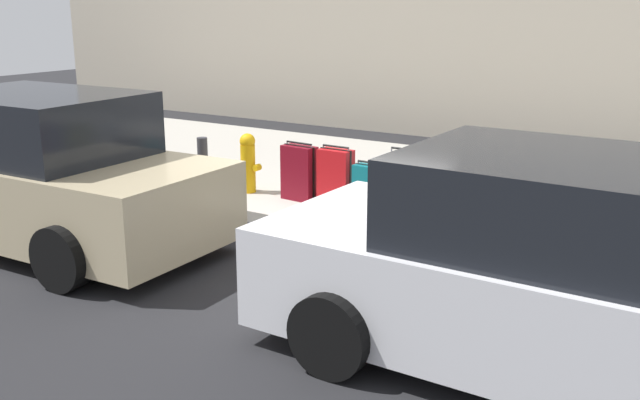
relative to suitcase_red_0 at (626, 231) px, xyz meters
The scene contains 15 objects.
ground_plane 3.35m from the suitcase_red_0, 11.90° to the left, with size 40.00×40.00×0.00m, color black.
sidewalk_curb 3.74m from the suitcase_red_0, 29.17° to the right, with size 18.00×5.00×0.14m, color #ADA89E.
suitcase_red_0 is the anchor object (origin of this frame).
suitcase_maroon_1 0.53m from the suitcase_red_0, ahead, with size 0.41×0.25×0.88m.
suitcase_navy_2 1.01m from the suitcase_red_0, ahead, with size 0.41×0.18×0.90m.
suitcase_olive_3 1.51m from the suitcase_red_0, ahead, with size 0.44×0.26×0.76m.
suitcase_silver_4 2.00m from the suitcase_red_0, ahead, with size 0.39×0.27×1.01m.
suitcase_black_5 2.48m from the suitcase_red_0, ahead, with size 0.42×0.20×0.87m.
suitcase_teal_6 2.98m from the suitcase_red_0, ahead, with size 0.41×0.22×0.64m.
suitcase_red_7 3.49m from the suitcase_red_0, ahead, with size 0.44×0.23×0.78m.
suitcase_maroon_8 4.02m from the suitcase_red_0, ahead, with size 0.48×0.26×0.77m.
fire_hydrant 4.83m from the suitcase_red_0, ahead, with size 0.39×0.21×0.81m.
bollard_post 5.49m from the suitcase_red_0, ahead, with size 0.14×0.14×0.71m, color #333338.
parked_car_white_0 2.55m from the suitcase_red_0, 91.56° to the left, with size 4.64×2.13×1.62m.
parked_car_beige_1 6.29m from the suitcase_red_0, 23.69° to the left, with size 4.45×2.14×1.69m.
Camera 1 is at (-4.40, 6.89, 2.64)m, focal length 41.19 mm.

